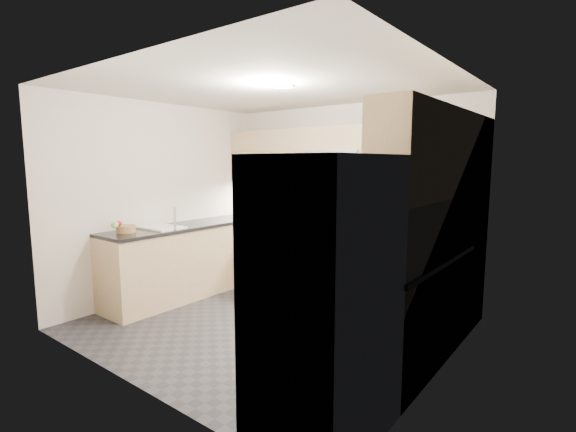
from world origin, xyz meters
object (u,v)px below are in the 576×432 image
Objects in this scene: fruit_basket at (126,229)px; microwave at (337,166)px; utensil_bowl at (443,229)px; cutting_board at (284,220)px; refrigerator at (324,298)px; gas_range at (331,261)px.

microwave is at bearing 52.95° from fruit_basket.
utensil_bowl reaches higher than cutting_board.
microwave reaches higher than refrigerator.
cutting_board is (-0.71, -0.23, -0.75)m from microwave.
microwave reaches higher than fruit_basket.
microwave is 0.42× the size of refrigerator.
microwave is (0.00, 0.12, 1.24)m from gas_range.
microwave is 1.06m from cutting_board.
fruit_basket is at bearing 171.24° from refrigerator.
utensil_bowl is 3.58m from fruit_basket.
microwave is 1.58m from utensil_bowl.
utensil_bowl is (-0.02, 2.42, 0.13)m from refrigerator.
cutting_board is at bearing -162.14° from microwave.
cutting_board is at bearing 132.92° from refrigerator.
utensil_bowl is (1.43, -0.13, -0.67)m from microwave.
fruit_basket is at bearing -128.77° from gas_range.
cutting_board is (-0.71, -0.10, 0.49)m from gas_range.
utensil_bowl is (1.43, -0.01, 0.57)m from gas_range.
cutting_board is 2.05m from fruit_basket.
refrigerator is (1.45, -2.43, 0.45)m from gas_range.
refrigerator is 5.17× the size of cutting_board.
refrigerator is at bearing -59.12° from gas_range.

